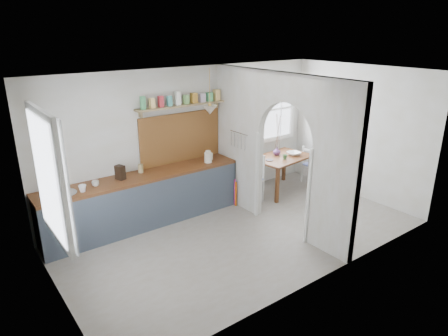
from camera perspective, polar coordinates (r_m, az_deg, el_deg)
floor at (r=6.74m, az=2.74°, el=-9.34°), size 5.80×3.20×0.01m
ceiling at (r=5.95m, az=3.14°, el=13.22°), size 5.80×3.20×0.01m
walls at (r=6.22m, az=2.93°, el=1.23°), size 5.81×3.21×2.60m
partition at (r=6.66m, az=7.30°, el=3.70°), size 0.12×3.20×2.60m
kitchen_window at (r=4.90m, az=-23.92°, el=-1.21°), size 0.10×1.16×1.50m
nook_window at (r=8.43m, az=5.72°, el=8.09°), size 1.76×0.10×1.30m
counter at (r=7.02m, az=-11.39°, el=-4.36°), size 3.50×0.60×0.90m
sink at (r=6.44m, az=-22.00°, el=-3.45°), size 0.40×0.40×0.02m
backsplash at (r=7.33m, az=-6.18°, el=4.37°), size 1.65×0.03×0.90m
shelf at (r=7.12m, az=-6.01°, el=9.37°), size 1.75×0.20×0.21m
pendant_lamp at (r=7.05m, az=-2.04°, el=8.28°), size 0.26×0.26×0.16m
utensil_rail at (r=7.22m, az=2.15°, el=5.04°), size 0.02×0.50×0.02m
dining_table at (r=8.37m, az=8.14°, el=-0.82°), size 1.29×0.94×0.75m
chair_left at (r=7.69m, az=3.70°, el=-1.74°), size 0.56×0.56×0.94m
chair_right at (r=8.93m, az=12.65°, el=0.48°), size 0.39×0.39×0.83m
kettle at (r=7.31m, az=-2.29°, el=1.65°), size 0.20×0.17×0.22m
mug_a at (r=6.37m, az=-19.56°, el=-2.77°), size 0.12×0.12×0.11m
mug_b at (r=6.54m, az=-17.89°, el=-2.11°), size 0.15×0.15×0.09m
knife_block at (r=6.69m, az=-14.61°, el=-0.62°), size 0.15×0.18×0.24m
jar at (r=6.95m, az=-11.81°, el=-0.07°), size 0.12×0.12×0.14m
towel_magenta at (r=7.62m, az=1.55°, el=-3.48°), size 0.02×0.03×0.52m
towel_orange at (r=7.61m, az=1.70°, el=-3.72°), size 0.02×0.03×0.49m
bowl at (r=8.39m, az=9.94°, el=2.06°), size 0.29×0.29×0.07m
table_cup at (r=8.08m, az=8.68°, el=1.56°), size 0.12×0.12×0.09m
plate at (r=7.98m, az=6.50°, el=1.14°), size 0.16×0.16×0.01m
vase at (r=8.32m, az=7.56°, el=2.40°), size 0.21×0.21×0.17m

